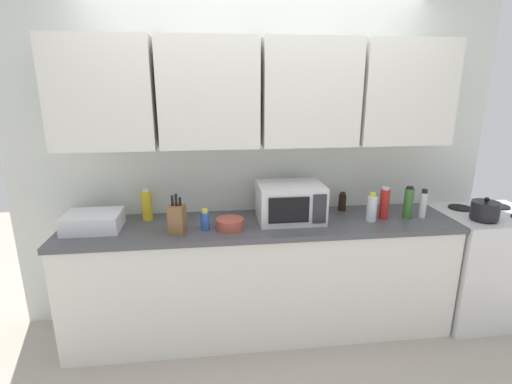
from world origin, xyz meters
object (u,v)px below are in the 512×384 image
Objects in this scene: microwave at (290,202)px; bottle_blue_cleaner at (205,220)px; bottle_red_sauce at (384,203)px; bowl_ceramic_small at (230,224)px; bottle_green_oil at (408,203)px; dish_rack at (93,221)px; stove_range at (482,264)px; bottle_white_jar at (423,204)px; knife_block at (177,219)px; bottle_clear_tall at (372,208)px; kettle at (485,210)px; bottle_yellow_mustard at (147,205)px; bottle_soy_dark at (342,202)px.

microwave reaches higher than bottle_blue_cleaner.
microwave reaches higher than bottle_red_sauce.
bottle_blue_cleaner is 0.77× the size of bowl_ceramic_small.
bottle_red_sauce is at bearing -3.71° from microwave.
bottle_green_oil is (0.18, -0.01, 0.00)m from bottle_red_sauce.
bottle_blue_cleaner is 1.35m from bottle_red_sauce.
microwave is at bearing 0.86° from dish_rack.
bowl_ceramic_small is (-2.08, -0.08, 0.49)m from stove_range.
bottle_red_sauce reaches higher than bottle_white_jar.
knife_block is 1.14× the size of bottle_green_oil.
bottle_clear_tall is 1.06m from bowl_ceramic_small.
bottle_white_jar is at bearing 3.00° from knife_block.
stove_range is at bearing 2.77° from knife_block.
bottle_white_jar is (1.02, -0.06, -0.03)m from microwave.
bottle_clear_tall reaches higher than kettle.
bottle_yellow_mustard is (-1.06, 0.13, -0.02)m from microwave.
bottle_yellow_mustard is 1.11× the size of bottle_clear_tall.
bottle_red_sauce is at bearing -0.68° from dish_rack.
microwave is at bearing 176.29° from bottle_red_sauce.
bottle_green_oil reaches higher than kettle.
bottle_yellow_mustard reaches higher than bowl_ceramic_small.
dish_rack is 0.79m from bottle_blue_cleaner.
stove_range is 1.90× the size of microwave.
bottle_blue_cleaner is at bearing 179.71° from bowl_ceramic_small.
microwave is at bearing 14.98° from bowl_ceramic_small.
kettle is 1.91m from bowl_ceramic_small.
kettle is 2.27m from knife_block.
kettle is at bearing -12.57° from bottle_green_oil.
bowl_ceramic_small is (-0.46, -0.12, -0.10)m from microwave.
bottle_clear_tall is at bearing -175.68° from bottle_white_jar.
bottle_red_sauce is at bearing 169.58° from kettle.
microwave reaches higher than bottle_white_jar.
kettle is 0.42× the size of microwave.
bottle_green_oil is at bearing -3.88° from bottle_red_sauce.
knife_block reaches higher than bottle_yellow_mustard.
knife_block reaches higher than bottle_blue_cleaner.
kettle is 0.91× the size of bottle_clear_tall.
dish_rack is at bearing 179.06° from bottle_green_oil.
microwave is 1.96× the size of bottle_red_sauce.
knife_block reaches higher than bottle_soy_dark.
bottle_green_oil is 1.36m from bowl_ceramic_small.
bottle_soy_dark reaches higher than bowl_ceramic_small.
stove_range is 3.08m from dish_rack.
bottle_white_jar reaches higher than bowl_ceramic_small.
bottle_red_sauce reaches higher than bottle_clear_tall.
bottle_blue_cleaner is 1.23m from bottle_clear_tall.
bottle_green_oil is (1.72, 0.10, 0.02)m from knife_block.
kettle is at bearing -5.82° from bottle_clear_tall.
bottle_red_sauce is at bearing -40.33° from bottle_soy_dark.
dish_rack is (-1.41, -0.02, -0.08)m from microwave.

